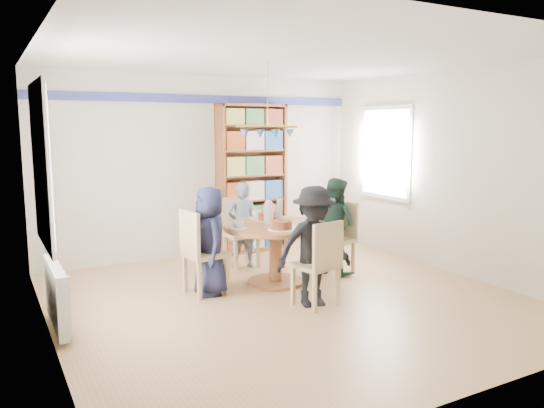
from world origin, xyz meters
TOP-DOWN VIEW (x-y plane):
  - ground at (0.00, 0.00)m, footprint 5.00×5.00m
  - room_shell at (-0.26, 0.87)m, footprint 5.00×5.00m
  - radiator at (-2.42, 0.30)m, footprint 0.12×1.00m
  - dining_table at (0.18, 0.64)m, footprint 1.30×1.30m
  - chair_left at (-0.82, 0.66)m, footprint 0.49×0.49m
  - chair_right at (1.16, 0.66)m, footprint 0.55×0.55m
  - chair_far at (0.15, 1.66)m, footprint 0.43×0.43m
  - chair_near at (0.17, -0.38)m, footprint 0.49×0.49m
  - person_left at (-0.69, 0.64)m, footprint 0.46×0.65m
  - person_right at (1.11, 0.68)m, footprint 0.64×0.73m
  - person_far at (0.14, 1.52)m, footprint 0.46×0.33m
  - person_near at (0.14, -0.29)m, footprint 0.93×0.64m
  - bookshelf at (0.71, 2.34)m, footprint 1.09×0.33m
  - tableware at (0.15, 0.66)m, footprint 1.23×1.23m

SIDE VIEW (x-z plane):
  - ground at x=0.00m, z-range 0.00..0.00m
  - radiator at x=-2.42m, z-range 0.05..0.65m
  - chair_near at x=0.17m, z-range 0.05..1.00m
  - chair_right at x=1.16m, z-range 0.05..1.01m
  - chair_far at x=0.15m, z-range 0.05..1.01m
  - chair_left at x=-0.82m, z-range 0.05..1.05m
  - dining_table at x=0.18m, z-range 0.18..0.93m
  - person_far at x=0.14m, z-range 0.00..1.20m
  - person_left at x=-0.69m, z-range 0.00..1.27m
  - person_right at x=1.11m, z-range 0.00..1.28m
  - person_near at x=0.14m, z-range 0.00..1.32m
  - tableware at x=0.15m, z-range 0.66..0.98m
  - bookshelf at x=0.71m, z-range -0.02..2.27m
  - room_shell at x=-0.26m, z-range -0.85..4.15m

